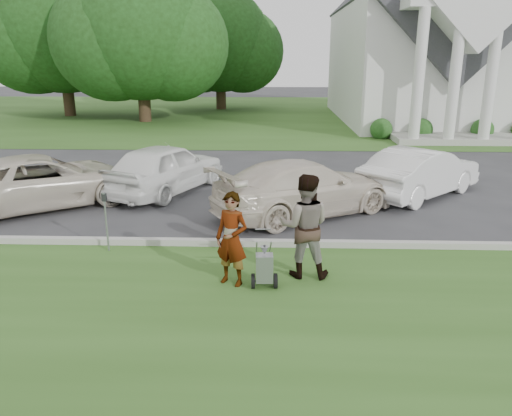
# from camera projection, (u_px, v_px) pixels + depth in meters

# --- Properties ---
(ground) EXTENTS (120.00, 120.00, 0.00)m
(ground) POSITION_uv_depth(u_px,v_px,m) (268.00, 256.00, 10.26)
(ground) COLOR #333335
(ground) RESTS_ON ground
(grass_strip) EXTENTS (80.00, 7.00, 0.01)m
(grass_strip) POSITION_uv_depth(u_px,v_px,m) (266.00, 333.00, 7.39)
(grass_strip) COLOR #2F531C
(grass_strip) RESTS_ON ground
(church_lawn) EXTENTS (80.00, 30.00, 0.01)m
(church_lawn) POSITION_uv_depth(u_px,v_px,m) (272.00, 113.00, 36.08)
(church_lawn) COLOR #2F531C
(church_lawn) RESTS_ON ground
(curb) EXTENTS (80.00, 0.18, 0.15)m
(curb) POSITION_uv_depth(u_px,v_px,m) (268.00, 243.00, 10.77)
(curb) COLOR #9E9E93
(curb) RESTS_ON ground
(church) EXTENTS (9.19, 19.00, 24.10)m
(church) POSITION_uv_depth(u_px,v_px,m) (421.00, 22.00, 30.34)
(church) COLOR white
(church) RESTS_ON ground
(tree_left) EXTENTS (10.63, 8.40, 9.71)m
(tree_left) POSITION_uv_depth(u_px,v_px,m) (140.00, 36.00, 30.06)
(tree_left) COLOR #332316
(tree_left) RESTS_ON ground
(tree_far) EXTENTS (11.64, 9.20, 10.73)m
(tree_far) POSITION_uv_depth(u_px,v_px,m) (61.00, 29.00, 32.96)
(tree_far) COLOR #332316
(tree_far) RESTS_ON ground
(tree_back) EXTENTS (9.61, 7.60, 8.89)m
(tree_back) POSITION_uv_depth(u_px,v_px,m) (220.00, 46.00, 37.69)
(tree_back) COLOR #332316
(tree_back) RESTS_ON ground
(striping_cart) EXTENTS (0.48, 0.93, 0.85)m
(striping_cart) POSITION_uv_depth(u_px,v_px,m) (264.00, 269.00, 8.76)
(striping_cart) COLOR black
(striping_cart) RESTS_ON ground
(person_left) EXTENTS (0.73, 0.64, 1.69)m
(person_left) POSITION_uv_depth(u_px,v_px,m) (232.00, 240.00, 8.77)
(person_left) COLOR #999999
(person_left) RESTS_ON ground
(person_right) EXTENTS (0.99, 0.80, 1.94)m
(person_right) POSITION_uv_depth(u_px,v_px,m) (305.00, 227.00, 9.08)
(person_right) COLOR #999999
(person_right) RESTS_ON ground
(parking_meter_near) EXTENTS (0.09, 0.08, 1.28)m
(parking_meter_near) POSITION_uv_depth(u_px,v_px,m) (106.00, 215.00, 10.30)
(parking_meter_near) COLOR gray
(parking_meter_near) RESTS_ON ground
(car_a) EXTENTS (5.52, 4.88, 1.42)m
(car_a) POSITION_uv_depth(u_px,v_px,m) (44.00, 181.00, 13.51)
(car_a) COLOR beige
(car_a) RESTS_ON ground
(car_b) EXTENTS (3.44, 4.79, 1.51)m
(car_b) POSITION_uv_depth(u_px,v_px,m) (165.00, 168.00, 14.89)
(car_b) COLOR white
(car_b) RESTS_ON ground
(car_c) EXTENTS (5.22, 4.30, 1.43)m
(car_c) POSITION_uv_depth(u_px,v_px,m) (304.00, 188.00, 12.79)
(car_c) COLOR beige
(car_c) RESTS_ON ground
(car_d) EXTENTS (4.19, 4.09, 1.43)m
(car_d) POSITION_uv_depth(u_px,v_px,m) (421.00, 172.00, 14.50)
(car_d) COLOR white
(car_d) RESTS_ON ground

